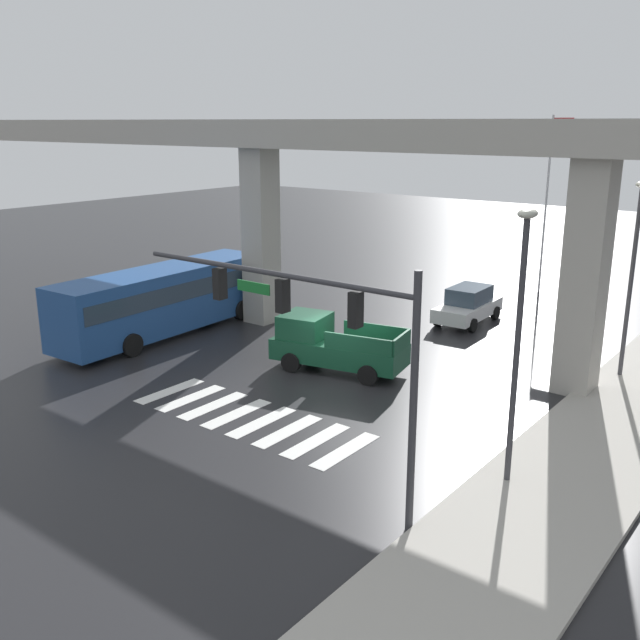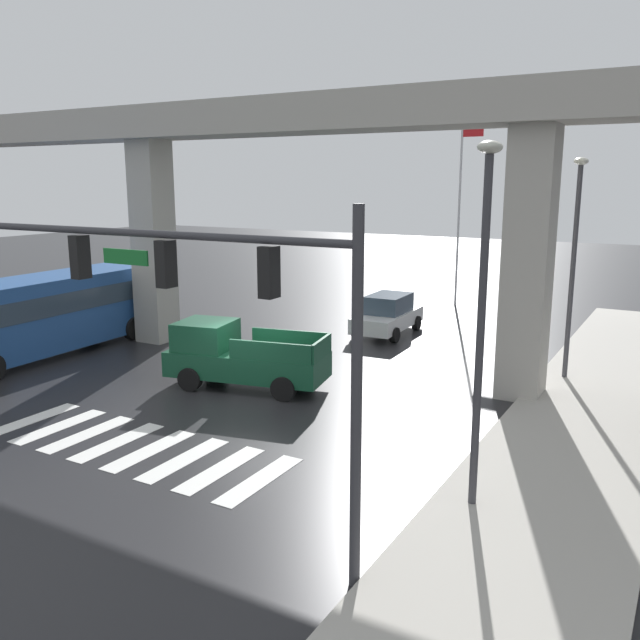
% 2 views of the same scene
% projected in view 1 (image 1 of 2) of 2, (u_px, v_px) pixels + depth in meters
% --- Properties ---
extents(ground_plane, '(120.00, 120.00, 0.00)m').
position_uv_depth(ground_plane, '(337.00, 378.00, 26.47)').
color(ground_plane, '#232326').
extents(crosswalk_stripes, '(8.25, 2.80, 0.01)m').
position_uv_depth(crosswalk_stripes, '(249.00, 418.00, 22.86)').
color(crosswalk_stripes, silver).
rests_on(crosswalk_stripes, ground).
extents(elevated_overpass, '(59.99, 2.26, 9.31)m').
position_uv_depth(elevated_overpass, '(401.00, 153.00, 27.39)').
color(elevated_overpass, '#ADA89E').
rests_on(elevated_overpass, ground).
extents(sidewalk_east, '(4.00, 36.00, 0.15)m').
position_uv_depth(sidewalk_east, '(618.00, 423.00, 22.32)').
color(sidewalk_east, '#ADA89E').
rests_on(sidewalk_east, ground).
extents(pickup_truck, '(5.38, 2.90, 2.08)m').
position_uv_depth(pickup_truck, '(332.00, 345.00, 27.06)').
color(pickup_truck, '#14472D').
rests_on(pickup_truck, ground).
extents(city_bus, '(3.17, 10.91, 2.99)m').
position_uv_depth(city_bus, '(164.00, 297.00, 31.45)').
color(city_bus, '#234C8C').
rests_on(city_bus, ground).
extents(sedan_white, '(2.09, 4.36, 1.72)m').
position_uv_depth(sedan_white, '(468.00, 305.00, 33.52)').
color(sedan_white, silver).
rests_on(sedan_white, ground).
extents(traffic_signal_mast, '(8.69, 0.32, 6.20)m').
position_uv_depth(traffic_signal_mast, '(319.00, 324.00, 16.96)').
color(traffic_signal_mast, '#38383D').
rests_on(traffic_signal_mast, ground).
extents(street_lamp_near_corner, '(0.44, 0.70, 7.24)m').
position_uv_depth(street_lamp_near_corner, '(519.00, 318.00, 17.48)').
color(street_lamp_near_corner, '#38383D').
rests_on(street_lamp_near_corner, ground).
extents(street_lamp_mid_block, '(0.44, 0.70, 7.24)m').
position_uv_depth(street_lamp_mid_block, '(634.00, 258.00, 25.20)').
color(street_lamp_mid_block, '#38383D').
rests_on(street_lamp_mid_block, ground).
extents(flagpole, '(1.16, 0.12, 9.56)m').
position_uv_depth(flagpole, '(549.00, 192.00, 38.20)').
color(flagpole, silver).
rests_on(flagpole, ground).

